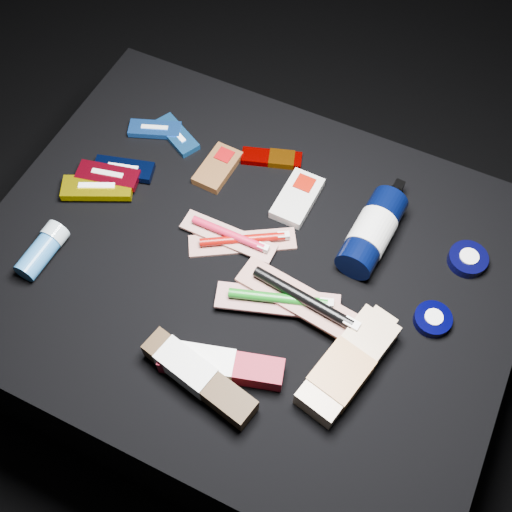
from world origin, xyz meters
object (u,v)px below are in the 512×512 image
at_px(lotion_bottle, 372,232).
at_px(bodywash_bottle, 347,367).
at_px(toothpaste_carton_red, 216,365).
at_px(deodorant_stick, 43,250).

bearing_deg(lotion_bottle, bodywash_bottle, -74.52).
bearing_deg(bodywash_bottle, toothpaste_carton_red, -142.44).
xyz_separation_m(lotion_bottle, toothpaste_carton_red, (-0.14, -0.35, -0.02)).
bearing_deg(bodywash_bottle, deodorant_stick, -163.80).
distance_m(lotion_bottle, deodorant_stick, 0.60).
relative_size(lotion_bottle, bodywash_bottle, 1.01).
xyz_separation_m(deodorant_stick, toothpaste_carton_red, (0.38, -0.06, -0.00)).
height_order(lotion_bottle, toothpaste_carton_red, lotion_bottle).
height_order(bodywash_bottle, deodorant_stick, deodorant_stick).
distance_m(deodorant_stick, toothpaste_carton_red, 0.39).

